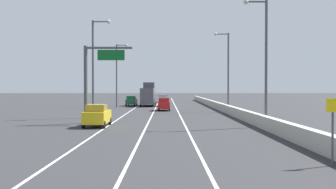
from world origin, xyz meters
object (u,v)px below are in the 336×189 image
(car_silver_0, at_px, (163,101))
(car_green_2, at_px, (131,101))
(car_yellow_3, at_px, (97,116))
(box_truck, at_px, (148,95))
(lamp_post_left_mid, at_px, (95,62))
(car_red_4, at_px, (164,104))
(lamp_post_right_third, at_px, (227,67))
(lamp_post_left_far, at_px, (118,71))
(lamp_post_right_second, at_px, (264,55))
(speed_advisory_sign, at_px, (333,126))
(car_gray_1, at_px, (164,98))
(overhead_sign_gantry, at_px, (93,75))

(car_silver_0, distance_m, car_green_2, 6.10)
(car_yellow_3, relative_size, box_truck, 0.43)
(car_green_2, bearing_deg, lamp_post_left_mid, -93.33)
(lamp_post_left_mid, bearing_deg, car_silver_0, 73.96)
(box_truck, bearing_deg, car_red_4, -78.07)
(lamp_post_left_mid, relative_size, car_red_4, 2.41)
(lamp_post_right_third, bearing_deg, car_yellow_3, -127.31)
(lamp_post_right_third, bearing_deg, lamp_post_left_far, 140.92)
(lamp_post_left_mid, relative_size, box_truck, 1.16)
(lamp_post_right_second, distance_m, car_green_2, 40.76)
(speed_advisory_sign, bearing_deg, lamp_post_left_mid, 120.69)
(lamp_post_left_far, xyz_separation_m, box_truck, (5.23, 4.16, -4.32))
(car_silver_0, distance_m, box_truck, 3.28)
(car_gray_1, height_order, car_green_2, car_green_2)
(car_silver_0, bearing_deg, car_gray_1, 89.52)
(lamp_post_left_mid, bearing_deg, overhead_sign_gantry, -80.62)
(lamp_post_left_far, bearing_deg, car_red_4, -51.03)
(lamp_post_right_second, relative_size, car_silver_0, 2.66)
(lamp_post_left_mid, height_order, car_yellow_3, lamp_post_left_mid)
(overhead_sign_gantry, bearing_deg, car_gray_1, 82.54)
(lamp_post_right_third, height_order, car_red_4, lamp_post_right_third)
(overhead_sign_gantry, height_order, lamp_post_left_mid, lamp_post_left_mid)
(lamp_post_right_third, height_order, lamp_post_left_far, same)
(lamp_post_left_far, xyz_separation_m, car_green_2, (2.04, 3.91, -5.42))
(car_silver_0, relative_size, box_truck, 0.43)
(lamp_post_right_third, relative_size, car_red_4, 2.41)
(lamp_post_left_mid, bearing_deg, box_truck, 80.23)
(car_silver_0, bearing_deg, speed_advisory_sign, -81.46)
(lamp_post_right_third, relative_size, lamp_post_left_far, 1.00)
(lamp_post_right_third, bearing_deg, car_green_2, 130.22)
(car_silver_0, bearing_deg, car_red_4, -89.02)
(car_silver_0, height_order, car_red_4, car_silver_0)
(speed_advisory_sign, relative_size, box_truck, 0.31)
(lamp_post_right_third, xyz_separation_m, box_truck, (-11.86, 18.04, -4.32))
(lamp_post_right_second, relative_size, lamp_post_right_third, 1.00)
(car_green_2, bearing_deg, car_yellow_3, -89.42)
(overhead_sign_gantry, distance_m, box_truck, 34.74)
(box_truck, bearing_deg, lamp_post_right_third, -56.67)
(overhead_sign_gantry, bearing_deg, car_silver_0, 78.87)
(overhead_sign_gantry, xyz_separation_m, car_gray_1, (6.66, 50.86, -3.79))
(lamp_post_right_second, distance_m, box_truck, 39.80)
(speed_advisory_sign, xyz_separation_m, lamp_post_left_far, (-15.94, 49.76, 4.60))
(lamp_post_left_mid, height_order, box_truck, lamp_post_left_mid)
(lamp_post_right_third, xyz_separation_m, car_silver_0, (-9.05, 16.69, -5.31))
(lamp_post_right_third, distance_m, car_gray_1, 36.00)
(lamp_post_left_far, xyz_separation_m, car_yellow_3, (2.41, -33.13, -5.38))
(car_yellow_3, bearing_deg, car_gray_1, 83.86)
(lamp_post_right_third, xyz_separation_m, car_gray_1, (-8.90, 34.46, -5.43))
(car_green_2, height_order, box_truck, box_truck)
(lamp_post_left_mid, xyz_separation_m, car_yellow_3, (1.98, -9.50, -5.38))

